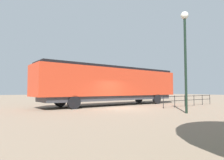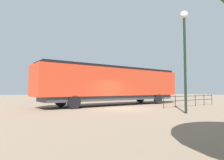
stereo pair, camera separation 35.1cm
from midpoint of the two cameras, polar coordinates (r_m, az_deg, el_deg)
name	(u,v)px [view 2 (the right image)]	position (r m, az deg, el deg)	size (l,w,h in m)	color
ground_plane	(122,108)	(16.77, 3.66, -8.20)	(120.00, 120.00, 0.00)	#84705B
locomotive	(118,84)	(20.48, 2.28, -1.12)	(3.14, 15.90, 3.88)	red
lamp_post	(185,42)	(14.23, 21.03, 10.25)	(0.51, 0.51, 6.85)	black
platform_fence	(191,99)	(20.40, 22.37, -5.14)	(0.05, 7.98, 1.06)	black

